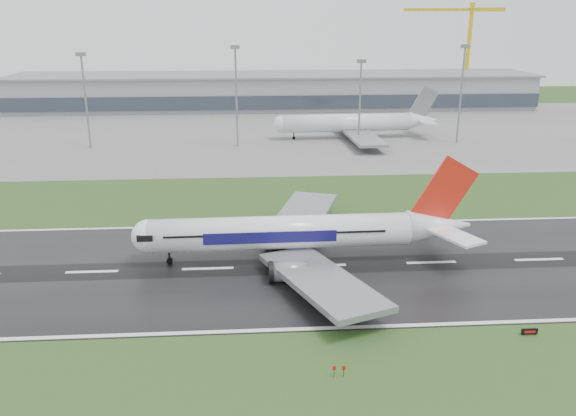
{
  "coord_description": "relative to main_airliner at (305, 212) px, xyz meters",
  "views": [
    {
      "loc": [
        -12.21,
        -95.07,
        42.7
      ],
      "look_at": [
        -5.06,
        12.0,
        7.0
      ],
      "focal_mm": 36.59,
      "sensor_mm": 36.0,
      "label": 1
    }
  ],
  "objects": [
    {
      "name": "terminal",
      "position": [
        2.69,
        181.96,
        -1.61
      ],
      "size": [
        240.0,
        36.0,
        15.0
      ],
      "primitive_type": "cube",
      "color": "gray",
      "rests_on": "ground"
    },
    {
      "name": "main_airliner",
      "position": [
        0.0,
        0.0,
        0.0
      ],
      "size": [
        62.02,
        59.16,
        18.03
      ],
      "primitive_type": null,
      "rotation": [
        0.0,
        0.0,
        0.02
      ],
      "color": "white",
      "rests_on": "runway"
    },
    {
      "name": "parked_airliner",
      "position": [
        27.58,
        108.06,
        -0.17
      ],
      "size": [
        63.43,
        59.49,
        17.73
      ],
      "primitive_type": null,
      "rotation": [
        0.0,
        0.0,
        0.05
      ],
      "color": "silver",
      "rests_on": "apron"
    },
    {
      "name": "runway_sign",
      "position": [
        28.89,
        -28.48,
        -8.59
      ],
      "size": [
        2.31,
        0.72,
        1.04
      ],
      "primitive_type": null,
      "rotation": [
        0.0,
        0.0,
        0.2
      ],
      "color": "black",
      "rests_on": "ground"
    },
    {
      "name": "ground",
      "position": [
        2.69,
        -3.04,
        -9.11
      ],
      "size": [
        520.0,
        520.0,
        0.0
      ],
      "primitive_type": "plane",
      "color": "#254519",
      "rests_on": "ground"
    },
    {
      "name": "floodmast_1",
      "position": [
        -62.21,
        96.96,
        5.79
      ],
      "size": [
        0.64,
        0.64,
        29.81
      ],
      "primitive_type": "cylinder",
      "color": "gray",
      "rests_on": "ground"
    },
    {
      "name": "tower_crane",
      "position": [
        100.28,
        196.96,
        14.57
      ],
      "size": [
        46.56,
        17.96,
        47.38
      ],
      "primitive_type": null,
      "rotation": [
        0.0,
        0.0,
        -0.33
      ],
      "color": "gold",
      "rests_on": "ground"
    },
    {
      "name": "floodmast_2",
      "position": [
        -13.5,
        96.96,
        6.8
      ],
      "size": [
        0.64,
        0.64,
        31.83
      ],
      "primitive_type": "cylinder",
      "color": "gray",
      "rests_on": "ground"
    },
    {
      "name": "floodmast_4",
      "position": [
        61.96,
        96.96,
        6.81
      ],
      "size": [
        0.64,
        0.64,
        31.84
      ],
      "primitive_type": "cylinder",
      "color": "gray",
      "rests_on": "ground"
    },
    {
      "name": "floodmast_3",
      "position": [
        27.63,
        96.96,
        4.49
      ],
      "size": [
        0.64,
        0.64,
        27.22
      ],
      "primitive_type": "cylinder",
      "color": "gray",
      "rests_on": "ground"
    },
    {
      "name": "apron",
      "position": [
        2.69,
        121.96,
        -9.07
      ],
      "size": [
        400.0,
        130.0,
        0.08
      ],
      "primitive_type": "cube",
      "color": "slate",
      "rests_on": "ground"
    },
    {
      "name": "runway",
      "position": [
        2.69,
        -3.04,
        -9.06
      ],
      "size": [
        400.0,
        45.0,
        0.1
      ],
      "primitive_type": "cube",
      "color": "black",
      "rests_on": "ground"
    }
  ]
}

